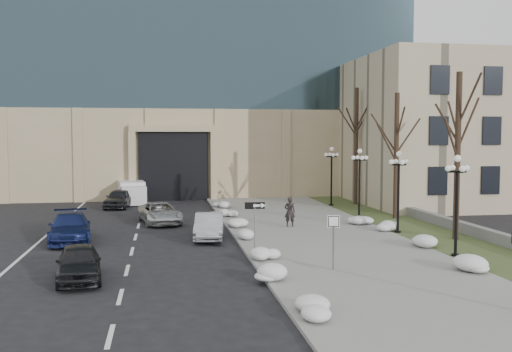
{
  "coord_description": "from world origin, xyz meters",
  "views": [
    {
      "loc": [
        -5.01,
        -18.08,
        5.61
      ],
      "look_at": [
        -0.08,
        11.7,
        3.5
      ],
      "focal_mm": 40.0,
      "sensor_mm": 36.0,
      "label": 1
    }
  ],
  "objects_px": {
    "car_b": "(209,226)",
    "one_way_sign": "(258,212)",
    "car_d": "(160,213)",
    "pedestrian": "(290,212)",
    "box_truck": "(131,192)",
    "keep_sign": "(333,230)",
    "car_e": "(119,198)",
    "lamppost_a": "(457,192)",
    "lamppost_c": "(360,173)",
    "car_a": "(79,263)",
    "lamppost_d": "(332,168)",
    "car_c": "(70,227)",
    "lamppost_b": "(399,181)"
  },
  "relations": [
    {
      "from": "car_e",
      "to": "one_way_sign",
      "type": "distance_m",
      "value": 21.44
    },
    {
      "from": "car_e",
      "to": "keep_sign",
      "type": "bearing_deg",
      "value": -56.71
    },
    {
      "from": "car_c",
      "to": "lamppost_c",
      "type": "xyz_separation_m",
      "value": [
        18.2,
        5.77,
        2.32
      ]
    },
    {
      "from": "car_a",
      "to": "lamppost_c",
      "type": "bearing_deg",
      "value": 33.79
    },
    {
      "from": "car_c",
      "to": "lamppost_d",
      "type": "xyz_separation_m",
      "value": [
        18.2,
        12.27,
        2.32
      ]
    },
    {
      "from": "car_e",
      "to": "keep_sign",
      "type": "xyz_separation_m",
      "value": [
        10.26,
        -23.23,
        1.0
      ]
    },
    {
      "from": "one_way_sign",
      "to": "car_d",
      "type": "bearing_deg",
      "value": 113.79
    },
    {
      "from": "car_e",
      "to": "pedestrian",
      "type": "distance_m",
      "value": 16.24
    },
    {
      "from": "car_e",
      "to": "keep_sign",
      "type": "distance_m",
      "value": 25.42
    },
    {
      "from": "keep_sign",
      "to": "box_truck",
      "type": "bearing_deg",
      "value": 117.04
    },
    {
      "from": "car_e",
      "to": "lamppost_d",
      "type": "xyz_separation_m",
      "value": [
        16.64,
        -1.99,
        2.32
      ]
    },
    {
      "from": "car_d",
      "to": "lamppost_c",
      "type": "height_order",
      "value": "lamppost_c"
    },
    {
      "from": "car_e",
      "to": "pedestrian",
      "type": "relative_size",
      "value": 2.44
    },
    {
      "from": "pedestrian",
      "to": "lamppost_c",
      "type": "distance_m",
      "value": 6.95
    },
    {
      "from": "lamppost_a",
      "to": "lamppost_c",
      "type": "height_order",
      "value": "same"
    },
    {
      "from": "box_truck",
      "to": "lamppost_c",
      "type": "relative_size",
      "value": 1.27
    },
    {
      "from": "car_c",
      "to": "keep_sign",
      "type": "distance_m",
      "value": 14.86
    },
    {
      "from": "box_truck",
      "to": "keep_sign",
      "type": "distance_m",
      "value": 28.23
    },
    {
      "from": "car_c",
      "to": "lamppost_a",
      "type": "bearing_deg",
      "value": -29.0
    },
    {
      "from": "one_way_sign",
      "to": "car_b",
      "type": "bearing_deg",
      "value": 111.52
    },
    {
      "from": "car_d",
      "to": "car_e",
      "type": "height_order",
      "value": "car_e"
    },
    {
      "from": "keep_sign",
      "to": "lamppost_a",
      "type": "distance_m",
      "value": 6.75
    },
    {
      "from": "car_b",
      "to": "one_way_sign",
      "type": "distance_m",
      "value": 5.71
    },
    {
      "from": "car_c",
      "to": "car_e",
      "type": "xyz_separation_m",
      "value": [
        1.55,
        14.27,
        -0.01
      ]
    },
    {
      "from": "pedestrian",
      "to": "box_truck",
      "type": "distance_m",
      "value": 18.41
    },
    {
      "from": "car_b",
      "to": "lamppost_c",
      "type": "xyz_separation_m",
      "value": [
        10.8,
        6.25,
        2.36
      ]
    },
    {
      "from": "car_d",
      "to": "one_way_sign",
      "type": "bearing_deg",
      "value": -79.66
    },
    {
      "from": "one_way_sign",
      "to": "keep_sign",
      "type": "bearing_deg",
      "value": -49.58
    },
    {
      "from": "lamppost_c",
      "to": "lamppost_d",
      "type": "bearing_deg",
      "value": 90.0
    },
    {
      "from": "lamppost_c",
      "to": "car_d",
      "type": "bearing_deg",
      "value": -179.45
    },
    {
      "from": "one_way_sign",
      "to": "keep_sign",
      "type": "distance_m",
      "value": 4.18
    },
    {
      "from": "car_b",
      "to": "box_truck",
      "type": "height_order",
      "value": "box_truck"
    },
    {
      "from": "box_truck",
      "to": "lamppost_a",
      "type": "height_order",
      "value": "lamppost_a"
    },
    {
      "from": "car_b",
      "to": "car_d",
      "type": "bearing_deg",
      "value": 120.2
    },
    {
      "from": "lamppost_c",
      "to": "car_b",
      "type": "bearing_deg",
      "value": -149.93
    },
    {
      "from": "keep_sign",
      "to": "lamppost_d",
      "type": "xyz_separation_m",
      "value": [
        6.38,
        21.24,
        1.33
      ]
    },
    {
      "from": "box_truck",
      "to": "lamppost_c",
      "type": "distance_m",
      "value": 19.93
    },
    {
      "from": "pedestrian",
      "to": "lamppost_d",
      "type": "xyz_separation_m",
      "value": [
        5.66,
        9.97,
        2.05
      ]
    },
    {
      "from": "car_c",
      "to": "car_d",
      "type": "relative_size",
      "value": 1.08
    },
    {
      "from": "pedestrian",
      "to": "one_way_sign",
      "type": "relative_size",
      "value": 0.7
    },
    {
      "from": "car_c",
      "to": "keep_sign",
      "type": "height_order",
      "value": "keep_sign"
    },
    {
      "from": "lamppost_c",
      "to": "lamppost_d",
      "type": "distance_m",
      "value": 6.5
    },
    {
      "from": "car_b",
      "to": "lamppost_d",
      "type": "xyz_separation_m",
      "value": [
        10.8,
        12.75,
        2.36
      ]
    },
    {
      "from": "car_d",
      "to": "one_way_sign",
      "type": "height_order",
      "value": "one_way_sign"
    },
    {
      "from": "lamppost_a",
      "to": "lamppost_b",
      "type": "relative_size",
      "value": 1.0
    },
    {
      "from": "lamppost_c",
      "to": "car_a",
      "type": "bearing_deg",
      "value": -139.01
    },
    {
      "from": "car_d",
      "to": "lamppost_d",
      "type": "relative_size",
      "value": 1.02
    },
    {
      "from": "car_d",
      "to": "lamppost_c",
      "type": "xyz_separation_m",
      "value": [
        13.47,
        0.13,
        2.4
      ]
    },
    {
      "from": "box_truck",
      "to": "lamppost_c",
      "type": "height_order",
      "value": "lamppost_c"
    },
    {
      "from": "car_b",
      "to": "pedestrian",
      "type": "height_order",
      "value": "pedestrian"
    }
  ]
}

